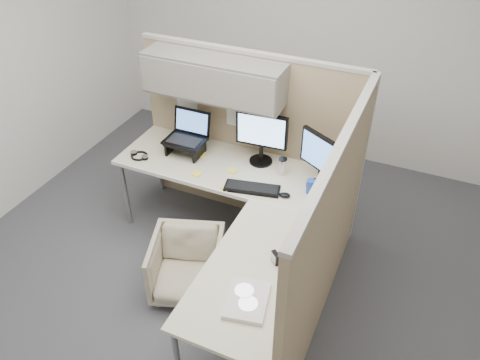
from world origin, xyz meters
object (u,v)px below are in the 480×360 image
at_px(keyboard, 252,188).
at_px(office_chair, 187,263).
at_px(desk, 236,206).
at_px(monitor_left, 262,134).

bearing_deg(keyboard, office_chair, -131.70).
bearing_deg(office_chair, keyboard, 41.09).
height_order(desk, office_chair, desk).
distance_m(monitor_left, keyboard, 0.48).
distance_m(desk, office_chair, 0.60).
distance_m(desk, keyboard, 0.21).
xyz_separation_m(monitor_left, keyboard, (0.08, -0.39, -0.26)).
xyz_separation_m(desk, office_chair, (-0.27, -0.36, -0.41)).
height_order(monitor_left, keyboard, monitor_left).
xyz_separation_m(desk, keyboard, (0.05, 0.19, 0.05)).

